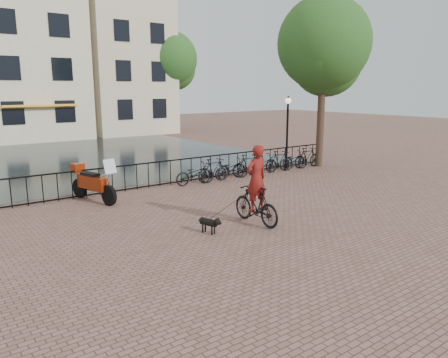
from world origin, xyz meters
TOP-DOWN VIEW (x-y plane):
  - ground at (0.00, 0.00)m, footprint 100.00×100.00m
  - canal_water at (0.00, 17.30)m, footprint 20.00×20.00m
  - railing at (0.00, 8.00)m, footprint 20.00×0.05m
  - canal_house_mid at (0.50, 30.00)m, footprint 8.00×9.50m
  - canal_house_right at (8.50, 30.00)m, footprint 7.00×9.00m
  - tree_near_right at (9.20, 7.30)m, footprint 4.48×4.48m
  - tree_far_right at (12.00, 27.00)m, footprint 4.76×4.76m
  - lamp_post at (7.20, 7.60)m, footprint 0.30×0.30m
  - cyclist at (0.36, 1.93)m, footprint 0.85×1.98m
  - dog at (-1.24, 2.05)m, footprint 0.42×0.77m
  - motorcycle at (-2.50, 7.25)m, footprint 1.08×2.34m
  - parked_bike_0 at (1.80, 7.40)m, footprint 1.77×0.76m
  - parked_bike_1 at (2.75, 7.40)m, footprint 1.69×0.58m
  - parked_bike_2 at (3.70, 7.40)m, footprint 1.75×0.70m
  - parked_bike_3 at (4.65, 7.40)m, footprint 1.71×0.69m
  - parked_bike_4 at (5.60, 7.40)m, footprint 1.78×0.81m
  - parked_bike_5 at (6.55, 7.40)m, footprint 1.69×0.56m
  - parked_bike_6 at (7.50, 7.40)m, footprint 1.76×0.75m
  - parked_bike_7 at (8.45, 7.40)m, footprint 1.69×0.55m

SIDE VIEW (x-z plane):
  - ground at x=0.00m, z-range 0.00..0.00m
  - canal_water at x=0.00m, z-range 0.00..0.00m
  - dog at x=-1.24m, z-range 0.00..0.50m
  - parked_bike_0 at x=1.80m, z-range 0.00..0.90m
  - parked_bike_2 at x=3.70m, z-range 0.00..0.90m
  - parked_bike_4 at x=5.60m, z-range 0.00..0.90m
  - parked_bike_6 at x=7.50m, z-range 0.00..0.90m
  - parked_bike_1 at x=2.75m, z-range 0.00..1.00m
  - parked_bike_3 at x=4.65m, z-range 0.00..1.00m
  - parked_bike_5 at x=6.55m, z-range 0.00..1.00m
  - parked_bike_7 at x=8.45m, z-range 0.00..1.00m
  - railing at x=0.00m, z-range -0.01..1.02m
  - motorcycle at x=-2.50m, z-range 0.00..1.63m
  - cyclist at x=0.36m, z-range -0.32..2.38m
  - lamp_post at x=7.20m, z-range 0.65..4.10m
  - canal_house_mid at x=0.50m, z-range 0.00..11.80m
  - tree_near_right at x=9.20m, z-range 1.85..10.09m
  - tree_far_right at x=12.00m, z-range 1.97..10.73m
  - canal_house_right at x=8.50m, z-range 0.00..13.30m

